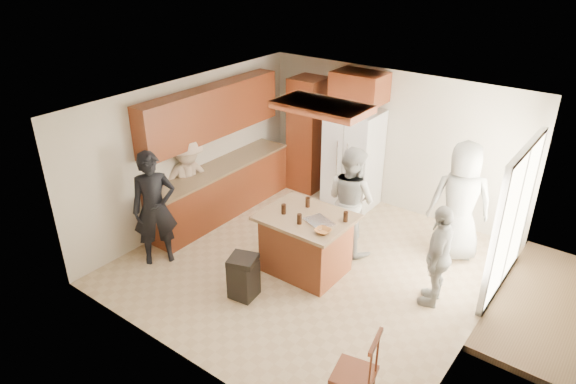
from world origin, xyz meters
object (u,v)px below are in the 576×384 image
Objects in this scene: trash_bin at (243,276)px; refrigerator at (353,159)px; person_behind_left at (351,200)px; person_behind_right at (460,202)px; person_side_right at (439,256)px; spindle_chair at (356,375)px; kitchen_island at (306,243)px; person_front_left at (154,209)px; person_counter at (189,182)px.

refrigerator is at bearing 94.28° from trash_bin.
person_behind_left is 1.58m from refrigerator.
person_side_right is (0.20, -1.27, -0.21)m from person_behind_right.
person_behind_right is 1.90× the size of spindle_chair.
spindle_chair is (1.86, -1.74, -0.02)m from kitchen_island.
person_front_left reaches higher than kitchen_island.
person_counter is 4.55m from spindle_chair.
spindle_chair is (2.19, -0.73, 0.13)m from trash_bin.
person_counter is 0.90× the size of refrigerator.
trash_bin is (2.03, -0.95, -0.49)m from person_counter.
kitchen_island is (1.96, 1.11, -0.42)m from person_front_left.
person_behind_left is 2.08m from trash_bin.
spindle_chair is (0.24, -3.45, -0.49)m from person_behind_right.
person_front_left is 2.83× the size of trash_bin.
person_behind_right is 1.28× the size of person_side_right.
person_behind_right reaches higher than person_counter.
person_counter is 2.29m from trash_bin.
person_front_left is at bearing -150.45° from kitchen_island.
person_front_left is 1.39× the size of kitchen_island.
trash_bin is (0.25, -3.30, -0.58)m from refrigerator.
person_side_right is 2.35× the size of trash_bin.
person_side_right is at bearing -32.66° from person_front_left.
person_counter is at bearing 154.95° from trash_bin.
kitchen_island is (-1.61, -1.71, -0.47)m from person_behind_right.
trash_bin is 2.31m from spindle_chair.
spindle_chair is (0.04, -2.18, -0.29)m from person_side_right.
person_front_left is 0.94× the size of person_behind_right.
trash_bin is at bearing 161.63° from spindle_chair.
refrigerator reaches higher than trash_bin.
trash_bin is at bearing -65.02° from person_side_right.
person_behind_right reaches higher than kitchen_island.
person_counter is (-0.39, 1.05, -0.08)m from person_front_left.
person_counter is (-4.17, -0.51, 0.07)m from person_side_right.
person_behind_left is at bearing 74.69° from trash_bin.
refrigerator is (1.78, 2.35, 0.09)m from person_counter.
trash_bin is 0.63× the size of spindle_chair.
refrigerator is at bearing -42.48° from person_behind_right.
person_side_right is 1.15× the size of kitchen_island.
person_behind_right is 3.50m from spindle_chair.
person_behind_left is at bearing 77.75° from kitchen_island.
person_counter reaches higher than spindle_chair.
person_side_right is 3.03m from refrigerator.
person_front_left is 1.10× the size of person_counter.
person_front_left reaches higher than person_behind_left.
person_front_left is 2.29m from kitchen_island.
person_behind_right is 2.26m from refrigerator.
person_counter is at bearing 158.34° from spindle_chair.
refrigerator is at bearing 104.14° from kitchen_island.
spindle_chair is (2.43, -4.03, -0.45)m from refrigerator.
person_behind_right is 1.30m from person_side_right.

